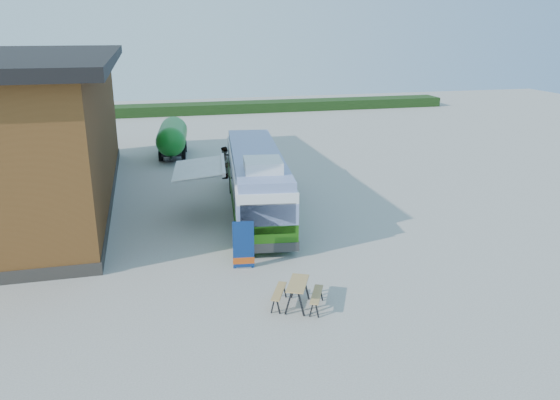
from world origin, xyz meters
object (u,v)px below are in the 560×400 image
object	(u,v)px
picnic_table	(298,289)
person_b	(224,163)
person_a	(244,184)
bus	(256,180)
banner	(244,249)
slurry_tanker	(172,136)

from	to	relation	value
picnic_table	person_b	bearing A→B (deg)	114.70
picnic_table	person_a	distance (m)	11.74
bus	picnic_table	bearing A→B (deg)	-86.65
bus	person_a	world-z (taller)	bus
picnic_table	banner	bearing A→B (deg)	133.77
slurry_tanker	bus	bearing A→B (deg)	-70.18
person_a	person_b	world-z (taller)	person_b
banner	person_b	world-z (taller)	person_b
person_b	picnic_table	bearing A→B (deg)	30.75
person_a	bus	bearing A→B (deg)	-126.80
picnic_table	person_b	xyz separation A→B (m)	(0.00, 16.25, 0.31)
banner	slurry_tanker	distance (m)	19.58
person_a	slurry_tanker	world-z (taller)	slurry_tanker
bus	person_b	size ratio (longest dim) A/B	6.11
banner	person_b	size ratio (longest dim) A/B	0.98
banner	slurry_tanker	size ratio (longest dim) A/B	0.29
bus	person_a	xyz separation A→B (m)	(-0.24, 2.19, -0.84)
picnic_table	person_b	distance (m)	16.26
bus	person_b	bearing A→B (deg)	102.13
person_b	slurry_tanker	distance (m)	7.15
bus	person_b	distance (m)	6.78
person_a	person_b	xyz separation A→B (m)	(-0.36, 4.53, 0.11)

